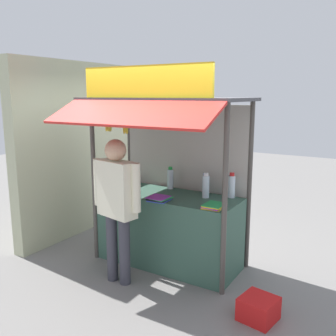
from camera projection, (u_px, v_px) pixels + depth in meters
ground_plane at (168, 263)px, 4.95m from camera, size 20.00×20.00×0.00m
stall_counter at (168, 229)px, 4.86m from camera, size 1.85×0.72×0.94m
stall_structure at (171, 149)px, 4.72m from camera, size 2.05×1.53×2.52m
water_bottle_back_right at (205, 184)px, 4.79m from camera, size 0.08×0.08×0.27m
water_bottle_back_left at (232, 186)px, 4.62m from camera, size 0.09×0.09×0.32m
water_bottle_left at (206, 186)px, 4.61m from camera, size 0.09×0.09×0.32m
water_bottle_far_right at (170, 179)px, 5.05m from camera, size 0.09×0.09×0.30m
magazine_stack_mid_left at (159, 199)px, 4.51m from camera, size 0.26×0.27×0.05m
magazine_stack_mid_right at (214, 206)px, 4.22m from camera, size 0.24×0.28×0.04m
banana_bunch_leftmost at (108, 125)px, 4.50m from camera, size 0.10×0.10×0.28m
banana_bunch_rightmost at (126, 128)px, 4.37m from camera, size 0.08×0.08×0.29m
vendor_person at (117, 198)px, 4.26m from camera, size 0.65×0.30×1.71m
plastic_crate at (258, 309)px, 3.68m from camera, size 0.38×0.38×0.23m
neighbour_wall at (77, 149)px, 5.89m from camera, size 0.20×2.40×2.70m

